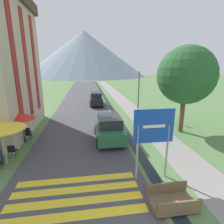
{
  "coord_description": "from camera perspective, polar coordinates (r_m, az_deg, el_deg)",
  "views": [
    {
      "loc": [
        -1.92,
        -2.77,
        5.24
      ],
      "look_at": [
        -0.04,
        10.0,
        1.85
      ],
      "focal_mm": 28.0,
      "sensor_mm": 36.0,
      "label": 1
    }
  ],
  "objects": [
    {
      "name": "ground_plane",
      "position": [
        23.45,
        -3.47,
        1.78
      ],
      "size": [
        160.0,
        160.0,
        0.0
      ],
      "primitive_type": "plane",
      "color": "#517542"
    },
    {
      "name": "road",
      "position": [
        33.19,
        -9.32,
        5.46
      ],
      "size": [
        6.4,
        60.0,
        0.01
      ],
      "color": "#424247",
      "rests_on": "ground_plane"
    },
    {
      "name": "footpath",
      "position": [
        33.65,
        1.17,
        5.77
      ],
      "size": [
        2.2,
        60.0,
        0.01
      ],
      "color": "gray",
      "rests_on": "ground_plane"
    },
    {
      "name": "drainage_channel",
      "position": [
        33.34,
        -2.92,
        5.67
      ],
      "size": [
        0.6,
        60.0,
        0.0
      ],
      "color": "black",
      "rests_on": "ground_plane"
    },
    {
      "name": "crosswalk_marking",
      "position": [
        8.24,
        -11.58,
        -25.11
      ],
      "size": [
        5.44,
        2.54,
        0.01
      ],
      "color": "yellow",
      "rests_on": "ground_plane"
    },
    {
      "name": "mountain_distant",
      "position": [
        97.17,
        -8.94,
        18.21
      ],
      "size": [
        63.18,
        63.18,
        22.85
      ],
      "color": "gray",
      "rests_on": "ground_plane"
    },
    {
      "name": "road_sign",
      "position": [
        8.18,
        13.39,
        -6.75
      ],
      "size": [
        1.88,
        0.11,
        3.43
      ],
      "color": "#9E9EA3",
      "rests_on": "ground_plane"
    },
    {
      "name": "footbridge",
      "position": [
        7.88,
        19.13,
        -25.76
      ],
      "size": [
        1.7,
        1.1,
        0.65
      ],
      "color": "brown",
      "rests_on": "ground_plane"
    },
    {
      "name": "parked_car_near",
      "position": [
        12.74,
        -1.03,
        -5.16
      ],
      "size": [
        1.98,
        4.18,
        1.82
      ],
      "color": "#28663D",
      "rests_on": "ground_plane"
    },
    {
      "name": "parked_car_far",
      "position": [
        24.19,
        -5.24,
        4.35
      ],
      "size": [
        1.71,
        4.29,
        1.82
      ],
      "color": "black",
      "rests_on": "ground_plane"
    },
    {
      "name": "cafe_chair_far_left",
      "position": [
        14.04,
        -25.74,
        -6.48
      ],
      "size": [
        0.4,
        0.4,
        0.85
      ],
      "rotation": [
        0.0,
        0.0,
        0.41
      ],
      "color": "black",
      "rests_on": "ground_plane"
    },
    {
      "name": "cafe_chair_far_right",
      "position": [
        14.5,
        -25.83,
        -5.85
      ],
      "size": [
        0.4,
        0.4,
        0.85
      ],
      "rotation": [
        0.0,
        0.0,
        -0.11
      ],
      "color": "black",
      "rests_on": "ground_plane"
    },
    {
      "name": "cafe_chair_near_left",
      "position": [
        11.9,
        -29.81,
        -10.77
      ],
      "size": [
        0.4,
        0.4,
        0.85
      ],
      "rotation": [
        0.0,
        0.0,
        0.34
      ],
      "color": "black",
      "rests_on": "ground_plane"
    },
    {
      "name": "cafe_umbrella_front_yellow",
      "position": [
        10.79,
        -32.54,
        -3.77
      ],
      "size": [
        2.46,
        2.46,
        2.44
      ],
      "color": "#B7B2A8",
      "rests_on": "ground_plane"
    },
    {
      "name": "cafe_umbrella_middle_red",
      "position": [
        13.05,
        -27.86,
        -1.18
      ],
      "size": [
        1.94,
        1.94,
        2.26
      ],
      "color": "#B7B2A8",
      "rests_on": "ground_plane"
    },
    {
      "name": "person_seated_near",
      "position": [
        12.81,
        -30.24,
        -8.25
      ],
      "size": [
        0.32,
        0.32,
        1.23
      ],
      "color": "#282833",
      "rests_on": "ground_plane"
    },
    {
      "name": "person_seated_far",
      "position": [
        13.84,
        -27.13,
        -6.31
      ],
      "size": [
        0.32,
        0.32,
        1.19
      ],
      "color": "#282833",
      "rests_on": "ground_plane"
    },
    {
      "name": "streetlamp",
      "position": [
        18.86,
        8.72,
        7.48
      ],
      "size": [
        0.28,
        0.28,
        4.89
      ],
      "color": "#515156",
      "rests_on": "ground_plane"
    },
    {
      "name": "tree_by_path",
      "position": [
        14.75,
        23.02,
        10.98
      ],
      "size": [
        4.43,
        4.43,
        6.8
      ],
      "color": "brown",
      "rests_on": "ground_plane"
    }
  ]
}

